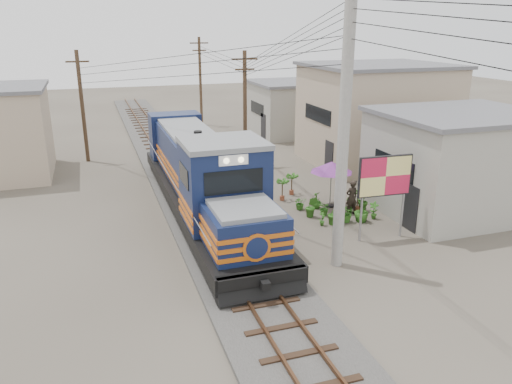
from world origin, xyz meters
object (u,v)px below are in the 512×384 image
object	(u,v)px
locomotive	(202,177)
vendor	(352,198)
market_umbrella	(332,167)
billboard	(385,178)

from	to	relation	value
locomotive	vendor	world-z (taller)	locomotive
market_umbrella	vendor	xyz separation A→B (m)	(0.48, -1.22, -1.18)
locomotive	vendor	distance (m)	6.97
vendor	locomotive	bearing A→B (deg)	-20.77
locomotive	market_umbrella	distance (m)	6.14
billboard	vendor	distance (m)	3.43
billboard	market_umbrella	size ratio (longest dim) A/B	1.52
billboard	market_umbrella	bearing A→B (deg)	96.29
billboard	market_umbrella	distance (m)	4.18
billboard	locomotive	bearing A→B (deg)	143.89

